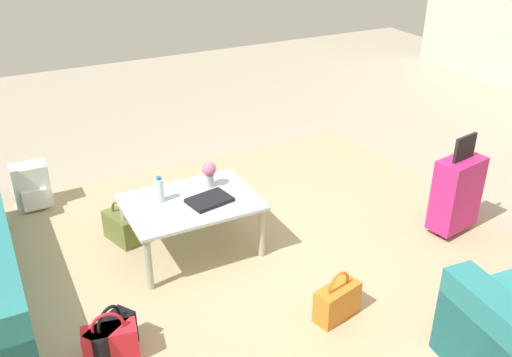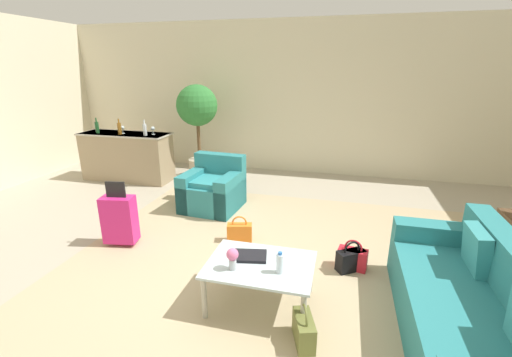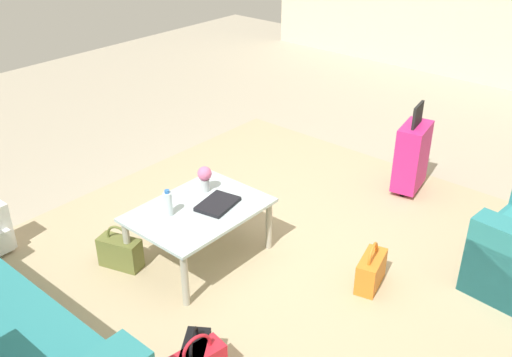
# 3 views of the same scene
# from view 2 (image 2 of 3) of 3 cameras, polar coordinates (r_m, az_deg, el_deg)

# --- Properties ---
(ground_plane) EXTENTS (12.00, 12.00, 0.00)m
(ground_plane) POSITION_cam_2_polar(r_m,az_deg,el_deg) (4.00, -3.30, -14.94)
(ground_plane) COLOR #A89E89
(wall_back) EXTENTS (10.24, 0.12, 3.10)m
(wall_back) POSITION_cam_2_polar(r_m,az_deg,el_deg) (7.35, 6.29, 13.07)
(wall_back) COLOR beige
(wall_back) RESTS_ON ground
(area_rug) EXTENTS (5.20, 4.40, 0.01)m
(area_rug) POSITION_cam_2_polar(r_m,az_deg,el_deg) (4.05, 5.98, -14.49)
(area_rug) COLOR tan
(area_rug) RESTS_ON ground
(couch) EXTENTS (0.89, 2.20, 0.85)m
(couch) POSITION_cam_2_polar(r_m,az_deg,el_deg) (3.39, 33.02, -18.78)
(couch) COLOR teal
(couch) RESTS_ON ground
(armchair) EXTENTS (0.92, 0.91, 0.83)m
(armchair) POSITION_cam_2_polar(r_m,az_deg,el_deg) (5.55, -7.00, -1.88)
(armchair) COLOR teal
(armchair) RESTS_ON ground
(coffee_table) EXTENTS (0.99, 0.71, 0.45)m
(coffee_table) POSITION_cam_2_polar(r_m,az_deg,el_deg) (3.29, 0.74, -14.81)
(coffee_table) COLOR silver
(coffee_table) RESTS_ON ground
(water_bottle) EXTENTS (0.06, 0.06, 0.20)m
(water_bottle) POSITION_cam_2_polar(r_m,az_deg,el_deg) (3.09, 4.01, -13.91)
(water_bottle) COLOR silver
(water_bottle) RESTS_ON coffee_table
(coffee_table_book) EXTENTS (0.35, 0.28, 0.03)m
(coffee_table_book) POSITION_cam_2_polar(r_m,az_deg,el_deg) (3.34, -0.98, -12.78)
(coffee_table_book) COLOR black
(coffee_table_book) RESTS_ON coffee_table
(flower_vase) EXTENTS (0.11, 0.11, 0.21)m
(flower_vase) POSITION_cam_2_polar(r_m,az_deg,el_deg) (3.13, -3.94, -12.92)
(flower_vase) COLOR #B2B7BC
(flower_vase) RESTS_ON coffee_table
(bar_console) EXTENTS (1.81, 0.62, 0.95)m
(bar_console) POSITION_cam_2_polar(r_m,az_deg,el_deg) (7.32, -20.70, 3.54)
(bar_console) COLOR #937F60
(bar_console) RESTS_ON ground
(wine_glass_leftmost) EXTENTS (0.08, 0.08, 0.15)m
(wine_glass_leftmost) POSITION_cam_2_polar(r_m,az_deg,el_deg) (7.58, -25.03, 7.88)
(wine_glass_leftmost) COLOR silver
(wine_glass_leftmost) RESTS_ON bar_console
(wine_glass_left_of_centre) EXTENTS (0.08, 0.08, 0.15)m
(wine_glass_left_of_centre) POSITION_cam_2_polar(r_m,az_deg,el_deg) (7.18, -21.37, 7.83)
(wine_glass_left_of_centre) COLOR silver
(wine_glass_left_of_centre) RESTS_ON bar_console
(wine_glass_right_of_centre) EXTENTS (0.08, 0.08, 0.15)m
(wine_glass_right_of_centre) POSITION_cam_2_polar(r_m,az_deg,el_deg) (6.89, -16.83, 7.92)
(wine_glass_right_of_centre) COLOR silver
(wine_glass_right_of_centre) RESTS_ON bar_console
(wine_bottle_green) EXTENTS (0.07, 0.07, 0.30)m
(wine_bottle_green) POSITION_cam_2_polar(r_m,az_deg,el_deg) (7.42, -24.97, 7.76)
(wine_bottle_green) COLOR #194C23
(wine_bottle_green) RESTS_ON bar_console
(wine_bottle_amber) EXTENTS (0.07, 0.07, 0.30)m
(wine_bottle_amber) POSITION_cam_2_polar(r_m,az_deg,el_deg) (7.12, -21.81, 7.78)
(wine_bottle_amber) COLOR brown
(wine_bottle_amber) RESTS_ON bar_console
(wine_bottle_clear) EXTENTS (0.07, 0.07, 0.30)m
(wine_bottle_clear) POSITION_cam_2_polar(r_m,az_deg,el_deg) (6.81, -18.05, 7.78)
(wine_bottle_clear) COLOR silver
(wine_bottle_clear) RESTS_ON bar_console
(suitcase_magenta) EXTENTS (0.43, 0.29, 0.85)m
(suitcase_magenta) POSITION_cam_2_polar(r_m,az_deg,el_deg) (4.67, -21.80, -6.24)
(suitcase_magenta) COLOR #D12375
(suitcase_magenta) RESTS_ON ground
(handbag_red) EXTENTS (0.34, 0.19, 0.36)m
(handbag_red) POSITION_cam_2_polar(r_m,az_deg,el_deg) (4.10, 15.77, -12.66)
(handbag_red) COLOR red
(handbag_red) RESTS_ON ground
(handbag_olive) EXTENTS (0.23, 0.35, 0.36)m
(handbag_olive) POSITION_cam_2_polar(r_m,az_deg,el_deg) (3.09, 7.98, -23.66)
(handbag_olive) COLOR olive
(handbag_olive) RESTS_ON ground
(handbag_black) EXTENTS (0.34, 0.30, 0.36)m
(handbag_black) POSITION_cam_2_polar(r_m,az_deg,el_deg) (4.06, 15.54, -12.95)
(handbag_black) COLOR black
(handbag_black) RESTS_ON ground
(handbag_orange) EXTENTS (0.34, 0.21, 0.36)m
(handbag_orange) POSITION_cam_2_polar(r_m,az_deg,el_deg) (4.51, -2.76, -8.92)
(handbag_orange) COLOR orange
(handbag_orange) RESTS_ON ground
(potted_ficus) EXTENTS (0.82, 0.82, 1.86)m
(potted_ficus) POSITION_cam_2_polar(r_m,az_deg,el_deg) (7.05, -9.75, 10.62)
(potted_ficus) COLOR #BCB299
(potted_ficus) RESTS_ON ground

